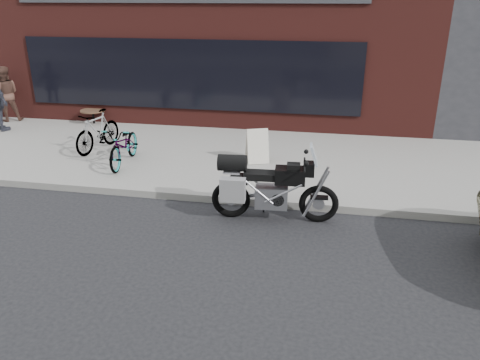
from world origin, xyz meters
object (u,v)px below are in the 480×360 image
object	(u,v)px
bicycle_rear	(98,131)
cafe_table	(93,111)
cafe_patron_left	(5,94)
motorcycle	(266,188)
bicycle_front	(124,145)
sandwich_sign	(257,145)

from	to	relation	value
bicycle_rear	cafe_table	xyz separation A→B (m)	(-1.41, 2.45, -0.12)
cafe_table	bicycle_rear	bearing A→B (deg)	-60.12
bicycle_rear	cafe_patron_left	world-z (taller)	cafe_patron_left
motorcycle	cafe_patron_left	distance (m)	10.24
bicycle_front	cafe_table	size ratio (longest dim) A/B	2.39
sandwich_sign	cafe_table	distance (m)	6.07
cafe_table	cafe_patron_left	size ratio (longest dim) A/B	0.44
bicycle_front	bicycle_rear	xyz separation A→B (m)	(-1.09, 0.87, 0.04)
bicycle_front	cafe_table	bearing A→B (deg)	121.95
cafe_table	motorcycle	bearing A→B (deg)	-40.90
cafe_table	cafe_patron_left	xyz separation A→B (m)	(-2.77, -0.18, 0.46)
bicycle_front	bicycle_rear	distance (m)	1.40
motorcycle	sandwich_sign	distance (m)	2.80
sandwich_sign	bicycle_front	bearing A→B (deg)	173.23
bicycle_front	cafe_patron_left	distance (m)	6.14
bicycle_front	cafe_patron_left	xyz separation A→B (m)	(-5.27, 3.13, 0.38)
bicycle_rear	sandwich_sign	bearing A→B (deg)	10.10
bicycle_rear	sandwich_sign	distance (m)	4.11
motorcycle	bicycle_rear	bearing A→B (deg)	145.24
bicycle_rear	cafe_patron_left	bearing A→B (deg)	163.14
motorcycle	bicycle_front	xyz separation A→B (m)	(-3.60, 1.97, -0.01)
bicycle_front	bicycle_rear	size ratio (longest dim) A/B	1.06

